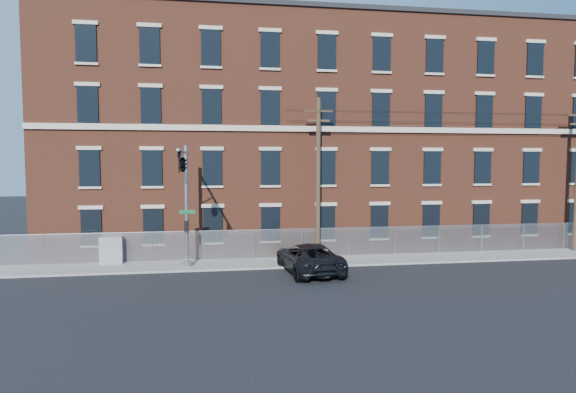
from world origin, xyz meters
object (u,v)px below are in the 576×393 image
at_px(utility_cabinet, 111,250).
at_px(traffic_signal_mast, 184,177).
at_px(utility_pole_near, 318,175).
at_px(pickup_truck, 309,258).

bearing_deg(utility_cabinet, traffic_signal_mast, -44.27).
relative_size(traffic_signal_mast, utility_pole_near, 0.70).
height_order(utility_pole_near, utility_cabinet, utility_pole_near).
relative_size(traffic_signal_mast, utility_cabinet, 4.33).
bearing_deg(utility_pole_near, pickup_truck, -110.89).
relative_size(traffic_signal_mast, pickup_truck, 1.18).
distance_m(traffic_signal_mast, utility_cabinet, 7.41).
xyz_separation_m(utility_pole_near, pickup_truck, (-1.21, -3.17, -4.52)).
height_order(traffic_signal_mast, pickup_truck, traffic_signal_mast).
bearing_deg(traffic_signal_mast, pickup_truck, 2.11).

